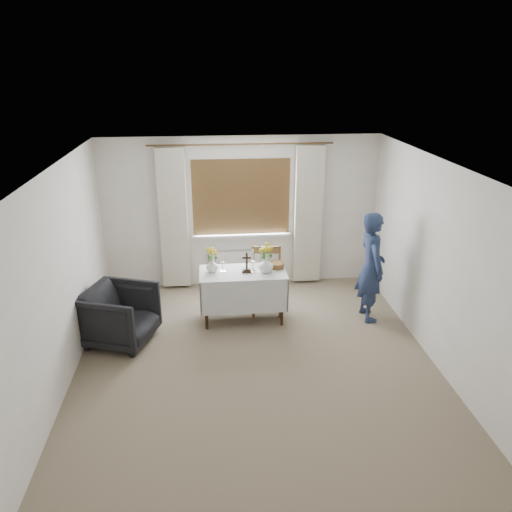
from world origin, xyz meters
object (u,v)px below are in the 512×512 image
(altar_table, at_px, (243,296))
(wooden_cross, at_px, (247,262))
(wooden_chair, at_px, (267,282))
(armchair, at_px, (120,316))
(flower_vase_left, at_px, (212,266))
(person, at_px, (371,267))
(flower_vase_right, at_px, (266,265))

(altar_table, bearing_deg, wooden_cross, -14.72)
(altar_table, xyz_separation_m, wooden_chair, (0.37, 0.20, 0.12))
(armchair, relative_size, flower_vase_left, 4.77)
(wooden_cross, relative_size, flower_vase_left, 1.63)
(altar_table, xyz_separation_m, armchair, (-1.69, -0.47, 0.01))
(person, height_order, wooden_cross, person)
(wooden_chair, xyz_separation_m, flower_vase_left, (-0.80, -0.14, 0.35))
(wooden_cross, bearing_deg, altar_table, 166.88)
(flower_vase_left, height_order, flower_vase_right, flower_vase_right)
(wooden_cross, bearing_deg, person, -1.88)
(altar_table, relative_size, armchair, 1.44)
(armchair, relative_size, flower_vase_right, 3.95)
(flower_vase_left, bearing_deg, altar_table, -6.76)
(person, xyz_separation_m, wooden_cross, (-1.79, 0.11, 0.10))
(wooden_chair, relative_size, flower_vase_right, 4.58)
(wooden_cross, bearing_deg, armchair, -163.90)
(wooden_cross, bearing_deg, flower_vase_left, 173.91)
(armchair, bearing_deg, person, -65.27)
(armchair, height_order, person, person)
(armchair, relative_size, wooden_cross, 2.93)
(person, bearing_deg, altar_table, 82.88)
(armchair, xyz_separation_m, flower_vase_right, (2.02, 0.43, 0.48))
(wooden_chair, relative_size, armchair, 1.16)
(armchair, bearing_deg, flower_vase_left, -48.42)
(altar_table, bearing_deg, wooden_chair, 27.99)
(wooden_chair, xyz_separation_m, wooden_cross, (-0.31, -0.21, 0.41))
(wooden_chair, bearing_deg, flower_vase_right, -94.96)
(person, distance_m, flower_vase_left, 2.29)
(altar_table, relative_size, wooden_chair, 1.24)
(flower_vase_right, bearing_deg, altar_table, 173.01)
(wooden_chair, relative_size, person, 0.62)
(wooden_chair, distance_m, flower_vase_right, 0.44)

